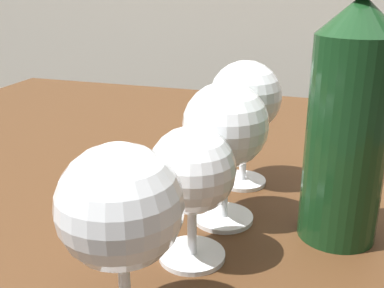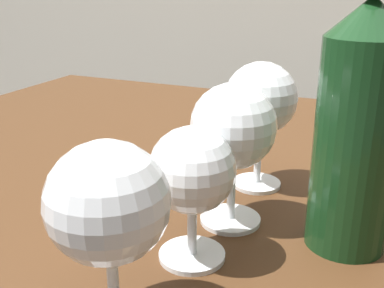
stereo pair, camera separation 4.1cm
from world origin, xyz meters
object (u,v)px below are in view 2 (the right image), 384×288
(wine_glass_cabernet, at_px, (108,206))
(wine_glass_pinot, at_px, (192,174))
(wine_glass_port, at_px, (233,130))
(wine_glass_chardonnay, at_px, (261,99))
(wine_bottle, at_px, (358,122))

(wine_glass_cabernet, bearing_deg, wine_glass_pinot, 79.27)
(wine_glass_pinot, distance_m, wine_glass_port, 0.08)
(wine_glass_chardonnay, bearing_deg, wine_glass_port, -89.88)
(wine_glass_pinot, xyz_separation_m, wine_glass_port, (0.01, 0.08, 0.02))
(wine_glass_pinot, height_order, wine_glass_chardonnay, wine_glass_chardonnay)
(wine_glass_chardonnay, bearing_deg, wine_glass_pinot, -93.23)
(wine_glass_port, xyz_separation_m, wine_bottle, (0.12, 0.00, 0.02))
(wine_glass_chardonnay, xyz_separation_m, wine_bottle, (0.12, -0.10, 0.01))
(wine_bottle, bearing_deg, wine_glass_chardonnay, 140.57)
(wine_glass_port, bearing_deg, wine_glass_chardonnay, 90.12)
(wine_glass_chardonnay, bearing_deg, wine_bottle, -39.43)
(wine_glass_cabernet, height_order, wine_glass_chardonnay, wine_glass_chardonnay)
(wine_glass_cabernet, distance_m, wine_bottle, 0.24)
(wine_bottle, bearing_deg, wine_glass_cabernet, -128.27)
(wine_glass_cabernet, bearing_deg, wine_glass_port, 80.69)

